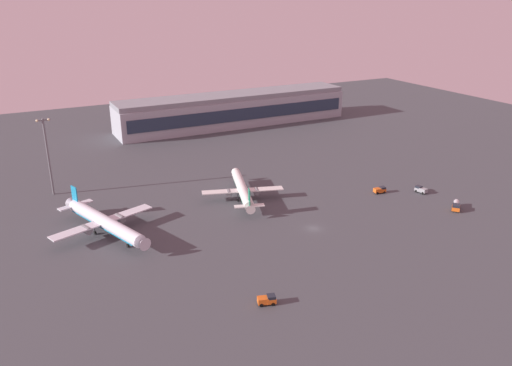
% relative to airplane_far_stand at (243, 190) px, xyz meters
% --- Properties ---
extents(ground_plane, '(416.00, 416.00, 0.00)m').
position_rel_airplane_far_stand_xyz_m(ground_plane, '(8.63, -30.14, -3.43)').
color(ground_plane, '#424449').
extents(terminal_building, '(123.04, 22.40, 16.40)m').
position_rel_airplane_far_stand_xyz_m(terminal_building, '(41.00, 94.89, 4.66)').
color(terminal_building, '#9EA3AD').
rests_on(terminal_building, ground).
extents(airplane_far_stand, '(27.19, 34.58, 9.09)m').
position_rel_airplane_far_stand_xyz_m(airplane_far_stand, '(0.00, 0.00, 0.00)').
color(airplane_far_stand, silver).
rests_on(airplane_far_stand, ground).
extents(airplane_near_gate, '(31.05, 39.46, 10.42)m').
position_rel_airplane_far_stand_xyz_m(airplane_near_gate, '(-47.06, -5.53, 0.51)').
color(airplane_near_gate, silver).
rests_on(airplane_near_gate, ground).
extents(fuel_truck, '(6.16, 5.68, 2.35)m').
position_rel_airplane_far_stand_xyz_m(fuel_truck, '(57.27, -39.57, -2.07)').
color(fuel_truck, '#D85919').
rests_on(fuel_truck, ground).
extents(baggage_tractor, '(4.38, 2.54, 2.25)m').
position_rel_airplane_far_stand_xyz_m(baggage_tractor, '(44.99, -17.03, -2.26)').
color(baggage_tractor, '#D85919').
rests_on(baggage_tractor, ground).
extents(maintenance_van, '(4.54, 3.11, 2.25)m').
position_rel_airplane_far_stand_xyz_m(maintenance_van, '(-22.13, -58.18, -2.26)').
color(maintenance_van, '#D85919').
rests_on(maintenance_van, ground).
extents(cargo_loader, '(2.70, 4.43, 2.25)m').
position_rel_airplane_far_stand_xyz_m(cargo_loader, '(57.92, -23.31, -2.26)').
color(cargo_loader, gray).
rests_on(cargo_loader, ground).
extents(apron_light_west, '(4.80, 0.90, 26.87)m').
position_rel_airplane_far_stand_xyz_m(apron_light_west, '(-56.43, 34.08, 11.86)').
color(apron_light_west, slate).
rests_on(apron_light_west, ground).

